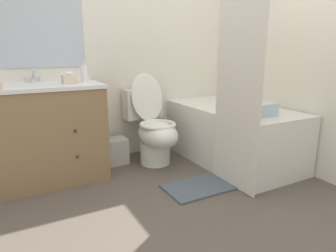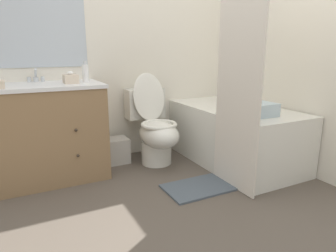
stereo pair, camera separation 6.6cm
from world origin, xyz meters
TOP-DOWN VIEW (x-y plane):
  - ground_plane at (0.00, 0.00)m, footprint 14.00×14.00m
  - wall_back at (-0.01, 1.56)m, footprint 8.00×0.06m
  - wall_right at (1.32, 0.77)m, footprint 0.05×2.53m
  - vanity_cabinet at (-0.79, 1.25)m, footprint 1.00×0.60m
  - sink_faucet at (-0.79, 1.46)m, footprint 0.14×0.12m
  - toilet at (0.21, 1.18)m, footprint 0.39×0.69m
  - bathtub at (0.92, 0.85)m, footprint 0.74×1.37m
  - shower_curtain at (0.54, 0.37)m, footprint 0.01×0.50m
  - wastebasket at (-0.14, 1.34)m, footprint 0.24×0.20m
  - tissue_box at (-0.54, 1.20)m, footprint 0.11×0.15m
  - soap_dispenser at (-0.41, 1.26)m, footprint 0.06×0.06m
  - bath_towel_folded at (0.79, 0.44)m, footprint 0.36×0.20m
  - bath_mat at (0.26, 0.47)m, footprint 0.53×0.35m

SIDE VIEW (x-z plane):
  - ground_plane at x=0.00m, z-range 0.00..0.00m
  - bath_mat at x=0.26m, z-range 0.00..0.02m
  - wastebasket at x=-0.14m, z-range 0.00..0.25m
  - bathtub at x=0.92m, z-range 0.00..0.55m
  - toilet at x=0.21m, z-range -0.09..0.78m
  - vanity_cabinet at x=-0.79m, z-range 0.01..0.83m
  - bath_towel_folded at x=0.79m, z-range 0.55..0.66m
  - sink_faucet at x=-0.79m, z-range 0.79..0.92m
  - tissue_box at x=-0.54m, z-range 0.81..0.91m
  - soap_dispenser at x=-0.41m, z-range 0.81..0.99m
  - shower_curtain at x=0.54m, z-range 0.01..1.90m
  - wall_right at x=1.32m, z-range 0.00..2.50m
  - wall_back at x=-0.01m, z-range 0.00..2.50m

